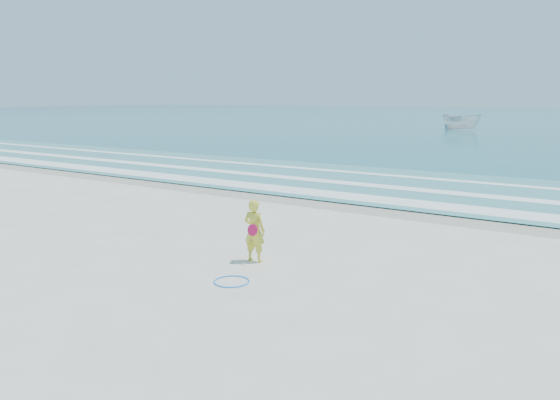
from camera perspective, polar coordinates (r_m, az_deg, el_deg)
The scene contains 9 objects.
ground at distance 12.05m, azimuth -10.68°, elevation -7.63°, with size 400.00×400.00×0.00m, color silver.
wet_sand at distance 19.32m, azimuth 8.15°, elevation -0.61°, with size 400.00×2.40×0.00m, color #B2A893.
shallow at distance 23.86m, azimuth 13.30°, elevation 1.46°, with size 400.00×10.00×0.01m, color #59B7AD.
foam_near at distance 20.47m, azimuth 9.71°, elevation 0.12°, with size 400.00×1.40×0.01m, color white.
foam_mid at distance 23.12m, azimuth 12.61°, elevation 1.22°, with size 400.00×0.90×0.01m, color white.
foam_far at distance 26.20m, azimuth 15.20°, elevation 2.19°, with size 400.00×0.60×0.01m, color white.
hoop at distance 11.41m, azimuth -5.08°, elevation -8.47°, with size 0.74×0.74×0.03m, color #0D81FB.
boat at distance 66.79m, azimuth 18.42°, elevation 7.78°, with size 1.89×5.03×1.94m, color silver.
woman at distance 12.57m, azimuth -2.69°, elevation -3.22°, with size 0.56×0.42×1.46m.
Camera 1 is at (8.03, -8.17, 3.74)m, focal length 35.00 mm.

